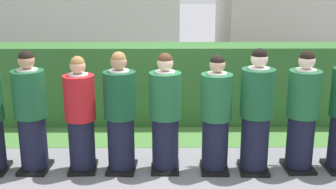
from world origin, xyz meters
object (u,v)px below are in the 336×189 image
at_px(student_front_row_1, 31,115).
at_px(student_front_row_4, 165,116).
at_px(student_front_row_6, 256,114).
at_px(student_front_row_7, 302,114).
at_px(student_in_red_blazer, 80,118).
at_px(student_front_row_5, 216,117).
at_px(student_front_row_3, 120,115).

height_order(student_front_row_1, student_front_row_4, student_front_row_1).
distance_m(student_front_row_6, student_front_row_7, 0.62).
relative_size(student_front_row_1, student_front_row_7, 1.01).
height_order(student_front_row_1, student_front_row_6, student_front_row_6).
distance_m(student_front_row_1, student_in_red_blazer, 0.64).
relative_size(student_front_row_4, student_front_row_6, 0.96).
distance_m(student_in_red_blazer, student_front_row_5, 1.77).
bearing_deg(student_front_row_6, student_front_row_7, 4.01).
relative_size(student_in_red_blazer, student_front_row_3, 0.96).
bearing_deg(student_front_row_6, student_front_row_4, 178.14).
bearing_deg(student_front_row_7, student_in_red_blazer, -179.85).
xyz_separation_m(student_front_row_1, student_front_row_4, (1.75, -0.00, -0.02)).
relative_size(student_front_row_4, student_front_row_5, 1.01).
bearing_deg(student_front_row_3, student_front_row_1, 179.72).
bearing_deg(student_front_row_7, student_front_row_1, -179.94).
bearing_deg(student_in_red_blazer, student_front_row_1, 179.64).
relative_size(student_front_row_1, student_front_row_4, 1.02).
xyz_separation_m(student_front_row_6, student_front_row_7, (0.61, 0.04, -0.02)).
bearing_deg(student_front_row_5, student_front_row_4, 177.42).
distance_m(student_in_red_blazer, student_front_row_4, 1.11).
relative_size(student_front_row_5, student_front_row_6, 0.95).
bearing_deg(student_front_row_5, student_front_row_1, 179.27).
relative_size(student_front_row_1, student_in_red_blazer, 1.05).
height_order(student_front_row_5, student_front_row_6, student_front_row_6).
xyz_separation_m(student_in_red_blazer, student_front_row_6, (2.29, -0.04, 0.05)).
xyz_separation_m(student_front_row_4, student_front_row_5, (0.66, -0.03, -0.01)).
bearing_deg(student_front_row_6, student_front_row_5, 179.04).
bearing_deg(student_front_row_7, student_front_row_4, -179.85).
height_order(student_front_row_4, student_front_row_6, student_front_row_6).
height_order(student_in_red_blazer, student_front_row_4, student_front_row_4).
height_order(student_front_row_3, student_front_row_4, student_front_row_3).
xyz_separation_m(student_in_red_blazer, student_front_row_4, (1.11, 0.00, 0.02)).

